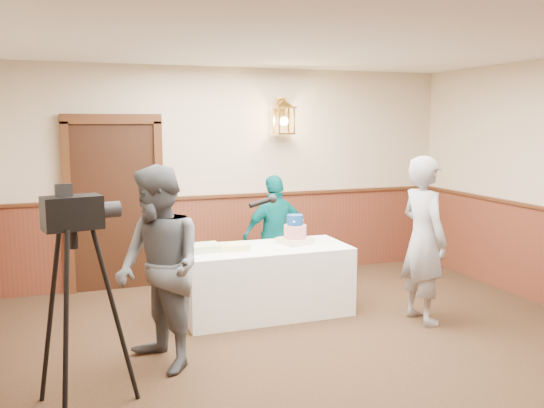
{
  "coord_description": "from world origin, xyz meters",
  "views": [
    {
      "loc": [
        -2.12,
        -3.87,
        2.11
      ],
      "look_at": [
        -0.14,
        1.7,
        1.25
      ],
      "focal_mm": 38.0,
      "sensor_mm": 36.0,
      "label": 1
    }
  ],
  "objects_px": {
    "tv_camera_rig": "(78,319)",
    "tiered_cake": "(295,232)",
    "interviewer": "(159,269)",
    "sheet_cake_yellow": "(233,247)",
    "baker": "(424,240)",
    "assistant_p": "(276,235)",
    "sheet_cake_green": "(204,248)",
    "display_table": "(266,281)"
  },
  "relations": [
    {
      "from": "sheet_cake_yellow",
      "to": "tv_camera_rig",
      "type": "bearing_deg",
      "value": -134.75
    },
    {
      "from": "tv_camera_rig",
      "to": "sheet_cake_green",
      "type": "bearing_deg",
      "value": 38.91
    },
    {
      "from": "baker",
      "to": "sheet_cake_green",
      "type": "bearing_deg",
      "value": 67.1
    },
    {
      "from": "assistant_p",
      "to": "sheet_cake_yellow",
      "type": "bearing_deg",
      "value": 37.08
    },
    {
      "from": "sheet_cake_yellow",
      "to": "tv_camera_rig",
      "type": "relative_size",
      "value": 0.2
    },
    {
      "from": "baker",
      "to": "tv_camera_rig",
      "type": "distance_m",
      "value": 3.56
    },
    {
      "from": "tv_camera_rig",
      "to": "baker",
      "type": "bearing_deg",
      "value": 0.96
    },
    {
      "from": "sheet_cake_yellow",
      "to": "tiered_cake",
      "type": "bearing_deg",
      "value": 5.57
    },
    {
      "from": "display_table",
      "to": "tiered_cake",
      "type": "distance_m",
      "value": 0.63
    },
    {
      "from": "interviewer",
      "to": "display_table",
      "type": "bearing_deg",
      "value": 107.9
    },
    {
      "from": "display_table",
      "to": "baker",
      "type": "distance_m",
      "value": 1.74
    },
    {
      "from": "sheet_cake_green",
      "to": "assistant_p",
      "type": "height_order",
      "value": "assistant_p"
    },
    {
      "from": "display_table",
      "to": "interviewer",
      "type": "height_order",
      "value": "interviewer"
    },
    {
      "from": "sheet_cake_yellow",
      "to": "interviewer",
      "type": "xyz_separation_m",
      "value": [
        -0.93,
        -1.01,
        0.09
      ]
    },
    {
      "from": "sheet_cake_green",
      "to": "tv_camera_rig",
      "type": "distance_m",
      "value": 2.1
    },
    {
      "from": "display_table",
      "to": "sheet_cake_yellow",
      "type": "xyz_separation_m",
      "value": [
        -0.36,
        -0.0,
        0.41
      ]
    },
    {
      "from": "display_table",
      "to": "tv_camera_rig",
      "type": "bearing_deg",
      "value": -140.54
    },
    {
      "from": "display_table",
      "to": "sheet_cake_green",
      "type": "bearing_deg",
      "value": 177.34
    },
    {
      "from": "tiered_cake",
      "to": "baker",
      "type": "bearing_deg",
      "value": -36.75
    },
    {
      "from": "sheet_cake_green",
      "to": "tv_camera_rig",
      "type": "height_order",
      "value": "tv_camera_rig"
    },
    {
      "from": "tiered_cake",
      "to": "sheet_cake_yellow",
      "type": "relative_size",
      "value": 1.23
    },
    {
      "from": "tv_camera_rig",
      "to": "tiered_cake",
      "type": "bearing_deg",
      "value": 22.85
    },
    {
      "from": "tiered_cake",
      "to": "interviewer",
      "type": "xyz_separation_m",
      "value": [
        -1.67,
        -1.08,
        -0.0
      ]
    },
    {
      "from": "sheet_cake_yellow",
      "to": "tv_camera_rig",
      "type": "height_order",
      "value": "tv_camera_rig"
    },
    {
      "from": "sheet_cake_yellow",
      "to": "interviewer",
      "type": "distance_m",
      "value": 1.38
    },
    {
      "from": "sheet_cake_yellow",
      "to": "baker",
      "type": "bearing_deg",
      "value": -22.36
    },
    {
      "from": "sheet_cake_green",
      "to": "baker",
      "type": "xyz_separation_m",
      "value": [
        2.16,
        -0.79,
        0.09
      ]
    },
    {
      "from": "tiered_cake",
      "to": "interviewer",
      "type": "bearing_deg",
      "value": -147.02
    },
    {
      "from": "sheet_cake_green",
      "to": "interviewer",
      "type": "distance_m",
      "value": 1.22
    },
    {
      "from": "display_table",
      "to": "tv_camera_rig",
      "type": "xyz_separation_m",
      "value": [
        -1.97,
        -1.62,
        0.34
      ]
    },
    {
      "from": "tiered_cake",
      "to": "assistant_p",
      "type": "height_order",
      "value": "assistant_p"
    },
    {
      "from": "interviewer",
      "to": "baker",
      "type": "bearing_deg",
      "value": 75.12
    },
    {
      "from": "assistant_p",
      "to": "tv_camera_rig",
      "type": "height_order",
      "value": "tv_camera_rig"
    },
    {
      "from": "interviewer",
      "to": "tv_camera_rig",
      "type": "xyz_separation_m",
      "value": [
        -0.67,
        -0.61,
        -0.16
      ]
    },
    {
      "from": "interviewer",
      "to": "tv_camera_rig",
      "type": "relative_size",
      "value": 1.09
    },
    {
      "from": "interviewer",
      "to": "assistant_p",
      "type": "height_order",
      "value": "interviewer"
    },
    {
      "from": "baker",
      "to": "tv_camera_rig",
      "type": "relative_size",
      "value": 1.1
    },
    {
      "from": "tiered_cake",
      "to": "sheet_cake_green",
      "type": "distance_m",
      "value": 1.05
    },
    {
      "from": "display_table",
      "to": "baker",
      "type": "xyz_separation_m",
      "value": [
        1.48,
        -0.76,
        0.5
      ]
    },
    {
      "from": "sheet_cake_yellow",
      "to": "baker",
      "type": "distance_m",
      "value": 2.0
    },
    {
      "from": "display_table",
      "to": "baker",
      "type": "height_order",
      "value": "baker"
    },
    {
      "from": "tv_camera_rig",
      "to": "assistant_p",
      "type": "bearing_deg",
      "value": 31.62
    }
  ]
}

